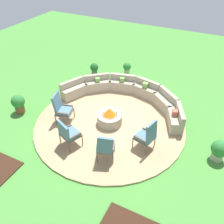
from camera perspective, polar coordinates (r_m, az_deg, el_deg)
The scene contains 12 objects.
ground_plane at distance 9.19m, azimuth -0.56°, elevation -2.91°, with size 24.00×24.00×0.00m, color #478C38.
patio_circle at distance 9.17m, azimuth -0.56°, elevation -2.77°, with size 5.61×5.61×0.06m, color tan.
fire_pit at distance 8.99m, azimuth -0.57°, elevation -1.35°, with size 0.93×0.93×0.68m.
curved_stone_bench at distance 10.25m, azimuth 3.85°, elevation 4.21°, with size 5.27×2.34×0.74m.
lounge_chair_front_left at distance 9.13m, azimuth -11.79°, elevation 0.96°, with size 0.72×0.71×1.15m.
lounge_chair_front_right at distance 8.05m, azimuth -10.32°, elevation -4.84°, with size 0.77×0.74×1.05m.
lounge_chair_back_left at distance 7.48m, azimuth -1.55°, elevation -8.08°, with size 0.69×0.71×1.04m.
lounge_chair_back_right at distance 7.87m, azimuth 8.25°, elevation -5.45°, with size 0.70×0.68×1.13m.
potted_plant_0 at distance 12.40m, azimuth -4.18°, elevation 10.23°, with size 0.41×0.41×0.59m.
potted_plant_1 at distance 8.35m, azimuth 23.89°, elevation -8.15°, with size 0.53×0.53×0.73m.
potted_plant_2 at distance 10.24m, azimuth -21.14°, elevation 1.99°, with size 0.53×0.53×0.78m.
potted_plant_3 at distance 12.33m, azimuth 3.54°, elevation 10.29°, with size 0.39×0.39×0.64m.
Camera 1 is at (3.22, -6.27, 5.89)m, focal length 38.91 mm.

